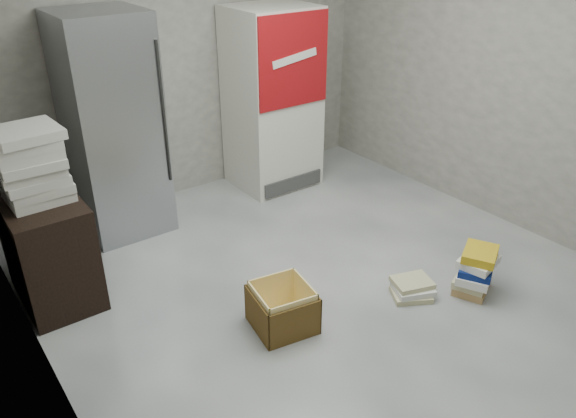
% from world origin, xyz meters
% --- Properties ---
extents(ground, '(5.00, 5.00, 0.00)m').
position_xyz_m(ground, '(0.00, 0.00, 0.00)').
color(ground, silver).
rests_on(ground, ground).
extents(room_shell, '(4.04, 5.04, 2.82)m').
position_xyz_m(room_shell, '(0.00, 0.00, 1.80)').
color(room_shell, '#A8A297').
rests_on(room_shell, ground).
extents(steel_fridge, '(0.70, 0.72, 1.90)m').
position_xyz_m(steel_fridge, '(-0.90, 2.13, 0.95)').
color(steel_fridge, '#9EA1A6').
rests_on(steel_fridge, ground).
extents(coke_cooler, '(0.80, 0.73, 1.80)m').
position_xyz_m(coke_cooler, '(0.75, 2.12, 0.90)').
color(coke_cooler, silver).
rests_on(coke_cooler, ground).
extents(wood_shelf, '(0.50, 0.80, 0.80)m').
position_xyz_m(wood_shelf, '(-1.73, 1.40, 0.40)').
color(wood_shelf, black).
rests_on(wood_shelf, ground).
extents(supply_box_stack, '(0.44, 0.44, 0.52)m').
position_xyz_m(supply_box_stack, '(-1.72, 1.40, 1.06)').
color(supply_box_stack, silver).
rests_on(supply_box_stack, wood_shelf).
extents(phonebook_stack_main, '(0.40, 0.36, 0.36)m').
position_xyz_m(phonebook_stack_main, '(0.82, -0.41, 0.18)').
color(phonebook_stack_main, '#AA8350').
rests_on(phonebook_stack_main, ground).
extents(phonebook_stack_side, '(0.37, 0.34, 0.13)m').
position_xyz_m(phonebook_stack_side, '(0.40, -0.18, 0.06)').
color(phonebook_stack_side, '#C5BC8C').
rests_on(phonebook_stack_side, ground).
extents(cardboard_box, '(0.46, 0.46, 0.32)m').
position_xyz_m(cardboard_box, '(-0.58, 0.11, 0.13)').
color(cardboard_box, yellow).
rests_on(cardboard_box, ground).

